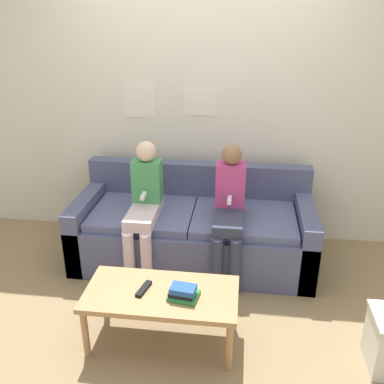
{
  "coord_description": "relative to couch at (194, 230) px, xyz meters",
  "views": [
    {
      "loc": [
        0.41,
        -2.75,
        2.1
      ],
      "look_at": [
        0.0,
        0.42,
        0.7
      ],
      "focal_mm": 40.0,
      "sensor_mm": 36.0,
      "label": 1
    }
  ],
  "objects": [
    {
      "name": "ground_plane",
      "position": [
        0.0,
        -0.55,
        -0.28
      ],
      "size": [
        10.0,
        10.0,
        0.0
      ],
      "primitive_type": "plane",
      "color": "#937A56"
    },
    {
      "name": "wall_back",
      "position": [
        -0.0,
        0.53,
        1.02
      ],
      "size": [
        8.0,
        0.06,
        2.6
      ],
      "color": "silver",
      "rests_on": "ground_plane"
    },
    {
      "name": "couch",
      "position": [
        0.0,
        0.0,
        0.0
      ],
      "size": [
        2.03,
        0.87,
        0.79
      ],
      "color": "#4C5175",
      "rests_on": "ground_plane"
    },
    {
      "name": "coffee_table",
      "position": [
        -0.08,
        -1.06,
        0.07
      ],
      "size": [
        1.0,
        0.49,
        0.39
      ],
      "color": "#AD7F51",
      "rests_on": "ground_plane"
    },
    {
      "name": "person_left",
      "position": [
        -0.39,
        -0.2,
        0.34
      ],
      "size": [
        0.24,
        0.59,
        1.1
      ],
      "color": "silver",
      "rests_on": "ground_plane"
    },
    {
      "name": "person_right",
      "position": [
        0.31,
        -0.2,
        0.33
      ],
      "size": [
        0.24,
        0.59,
        1.09
      ],
      "color": "#33384C",
      "rests_on": "ground_plane"
    },
    {
      "name": "tv_remote",
      "position": [
        -0.2,
        -1.06,
        0.13
      ],
      "size": [
        0.08,
        0.17,
        0.02
      ],
      "rotation": [
        0.0,
        0.0,
        -0.24
      ],
      "color": "black",
      "rests_on": "coffee_table"
    },
    {
      "name": "book_stack",
      "position": [
        0.07,
        -1.11,
        0.15
      ],
      "size": [
        0.21,
        0.18,
        0.09
      ],
      "color": "#2D8442",
      "rests_on": "coffee_table"
    }
  ]
}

